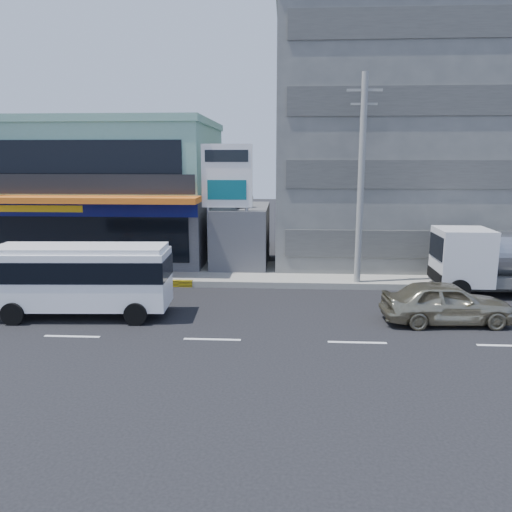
{
  "coord_description": "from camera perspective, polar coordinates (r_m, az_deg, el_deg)",
  "views": [
    {
      "loc": [
        2.49,
        -16.33,
        6.22
      ],
      "look_at": [
        1.29,
        3.95,
        2.2
      ],
      "focal_mm": 35.0,
      "sensor_mm": 36.0,
      "label": 1
    }
  ],
  "objects": [
    {
      "name": "minibus",
      "position": [
        20.76,
        -19.3,
        -2.02
      ],
      "size": [
        6.92,
        2.69,
        2.85
      ],
      "color": "white",
      "rests_on": "ground"
    },
    {
      "name": "gap_structure",
      "position": [
        28.79,
        -1.63,
        2.26
      ],
      "size": [
        3.0,
        6.0,
        3.5
      ],
      "primitive_type": "cube",
      "color": "#444449",
      "rests_on": "ground"
    },
    {
      "name": "motorcycle_rider",
      "position": [
        24.13,
        -19.78,
        -2.71
      ],
      "size": [
        1.75,
        1.16,
        2.12
      ],
      "color": "#4D130B",
      "rests_on": "ground"
    },
    {
      "name": "sidewalk",
      "position": [
        26.65,
        8.7,
        -2.1
      ],
      "size": [
        70.0,
        5.0,
        0.3
      ],
      "primitive_type": "cube",
      "color": "gray",
      "rests_on": "ground"
    },
    {
      "name": "billboard",
      "position": [
        25.73,
        -3.33,
        8.3
      ],
      "size": [
        2.6,
        0.18,
        6.9
      ],
      "color": "gray",
      "rests_on": "ground"
    },
    {
      "name": "sedan",
      "position": [
        20.34,
        20.9,
        -4.96
      ],
      "size": [
        4.91,
        2.21,
        1.63
      ],
      "primitive_type": "imported",
      "rotation": [
        0.0,
        0.0,
        1.63
      ],
      "color": "tan",
      "rests_on": "ground"
    },
    {
      "name": "shop_building",
      "position": [
        32.12,
        -15.81,
        6.81
      ],
      "size": [
        12.4,
        11.7,
        8.0
      ],
      "color": "#444449",
      "rests_on": "ground"
    },
    {
      "name": "utility_pole_near",
      "position": [
        24.01,
        11.91,
        8.4
      ],
      "size": [
        1.6,
        0.3,
        10.0
      ],
      "color": "#999993",
      "rests_on": "ground"
    },
    {
      "name": "concrete_building",
      "position": [
        32.22,
        17.25,
        12.09
      ],
      "size": [
        16.0,
        12.0,
        14.0
      ],
      "primitive_type": "cube",
      "color": "gray",
      "rests_on": "ground"
    },
    {
      "name": "ground",
      "position": [
        17.65,
        -5.02,
        -9.49
      ],
      "size": [
        120.0,
        120.0,
        0.0
      ],
      "primitive_type": "plane",
      "color": "black",
      "rests_on": "ground"
    },
    {
      "name": "satellite_dish",
      "position": [
        27.57,
        -1.83,
        5.68
      ],
      "size": [
        1.5,
        1.5,
        0.15
      ],
      "primitive_type": "cylinder",
      "color": "slate",
      "rests_on": "gap_structure"
    }
  ]
}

